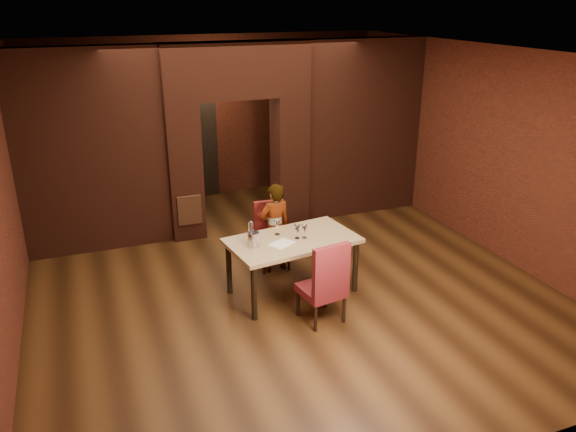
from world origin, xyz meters
name	(u,v)px	position (x,y,z in m)	size (l,w,h in m)	color
floor	(279,274)	(0.00, 0.00, 0.00)	(8.00, 8.00, 0.00)	#442711
ceiling	(277,52)	(0.00, 0.00, 3.20)	(7.00, 8.00, 0.04)	silver
wall_back	(209,118)	(0.00, 4.00, 1.60)	(7.00, 0.04, 3.20)	maroon
wall_front	(458,313)	(0.00, -4.00, 1.60)	(7.00, 0.04, 3.20)	maroon
wall_left	(0,203)	(-3.50, 0.00, 1.60)	(0.04, 8.00, 3.20)	maroon
wall_right	(484,149)	(3.50, 0.00, 1.60)	(0.04, 8.00, 3.20)	maroon
pillar_left	(184,171)	(-0.95, 2.00, 1.15)	(0.55, 0.55, 2.30)	maroon
pillar_right	(290,160)	(0.95, 2.00, 1.15)	(0.55, 0.55, 2.30)	maroon
lintel	(235,70)	(0.00, 2.00, 2.75)	(2.45, 0.55, 0.90)	maroon
wing_wall_left	(92,153)	(-2.36, 2.00, 1.60)	(2.27, 0.35, 3.20)	maroon
wing_wall_right	(361,129)	(2.36, 2.00, 1.60)	(2.27, 0.35, 3.20)	maroon
vent_panel	(190,210)	(-0.95, 1.71, 0.55)	(0.40, 0.03, 0.50)	#AB5B31
rear_door	(192,147)	(-0.40, 3.94, 1.05)	(0.90, 0.08, 2.10)	black
rear_door_frame	(192,147)	(-0.40, 3.90, 1.05)	(1.02, 0.04, 2.22)	black
dining_table	(292,266)	(0.00, -0.56, 0.40)	(1.73, 0.97, 0.81)	tan
chair_far	(273,236)	(0.00, 0.28, 0.51)	(0.46, 0.46, 1.01)	maroon
chair_near	(321,280)	(0.07, -1.35, 0.56)	(0.51, 0.51, 1.11)	maroon
person_seated	(275,228)	(0.00, 0.17, 0.69)	(0.50, 0.33, 1.37)	silver
wine_glass_a	(277,227)	(-0.14, -0.34, 0.92)	(0.09, 0.09, 0.21)	white
wine_glass_b	(297,231)	(0.06, -0.56, 0.91)	(0.08, 0.08, 0.20)	silver
wine_glass_c	(304,231)	(0.16, -0.58, 0.90)	(0.08, 0.08, 0.19)	silver
tasting_sheet	(282,244)	(-0.20, -0.66, 0.81)	(0.32, 0.23, 0.00)	silver
wine_bucket	(253,239)	(-0.57, -0.59, 0.91)	(0.16, 0.16, 0.19)	#B4B4BB
water_bottle	(251,231)	(-0.54, -0.40, 0.95)	(0.07, 0.07, 0.28)	white
potted_plant	(321,243)	(0.86, 0.39, 0.20)	(0.36, 0.31, 0.40)	#265C1A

